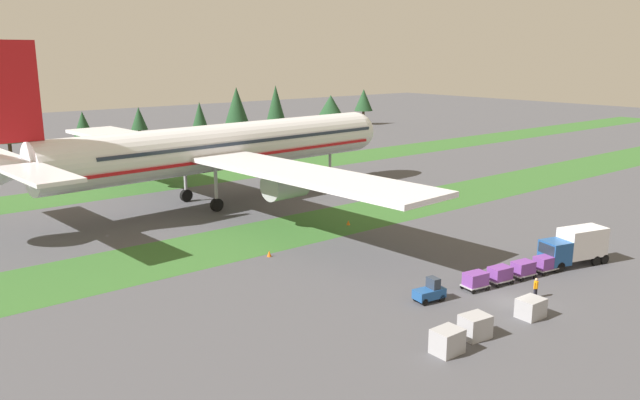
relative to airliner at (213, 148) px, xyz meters
name	(u,v)px	position (x,y,z in m)	size (l,w,h in m)	color
ground_plane	(511,302)	(1.57, -45.53, -7.60)	(400.00, 400.00, 0.00)	#47474C
grass_strip_near	(301,228)	(1.57, -17.08, -7.60)	(320.00, 11.21, 0.01)	#336028
grass_strip_far	(169,182)	(1.57, 17.34, -7.60)	(320.00, 11.21, 0.01)	#336028
airliner	(213,148)	(0.00, 0.00, 0.00)	(60.45, 74.41, 21.22)	silver
baggage_tug	(430,292)	(-3.44, -41.21, -6.79)	(2.77, 1.68, 1.97)	#1E4C8E
cargo_dolly_lead	(475,280)	(1.53, -41.98, -6.68)	(2.40, 1.82, 1.55)	#A3A3A8
cargo_dolly_second	(500,274)	(4.40, -42.42, -6.68)	(2.40, 1.82, 1.55)	#A3A3A8
cargo_dolly_third	(523,268)	(7.26, -42.86, -6.68)	(2.40, 1.82, 1.55)	#A3A3A8
cargo_dolly_fourth	(545,263)	(10.13, -43.31, -6.68)	(2.40, 1.82, 1.55)	#A3A3A8
catering_truck	(575,245)	(14.20, -43.86, -5.65)	(7.31, 4.03, 3.58)	#1E4C8E
ground_crew_marshaller	(536,287)	(3.91, -46.29, -6.66)	(0.56, 0.36, 1.74)	black
uld_container_0	(447,341)	(-9.48, -48.06, -6.74)	(2.00, 1.60, 1.72)	#A3A3A8
uld_container_1	(475,326)	(-6.08, -47.75, -6.75)	(2.00, 1.60, 1.70)	#A3A3A8
uld_container_2	(531,308)	(0.16, -48.25, -6.84)	(2.00, 1.60, 1.52)	#A3A3A8
taxiway_marker_0	(269,253)	(-7.17, -23.39, -7.28)	(0.44, 0.44, 0.65)	orange
taxiway_marker_1	(348,223)	(6.88, -19.46, -7.33)	(0.44, 0.44, 0.55)	orange
distant_tree_line	(90,118)	(4.20, 59.46, -0.85)	(162.69, 9.69, 12.06)	#4C3823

